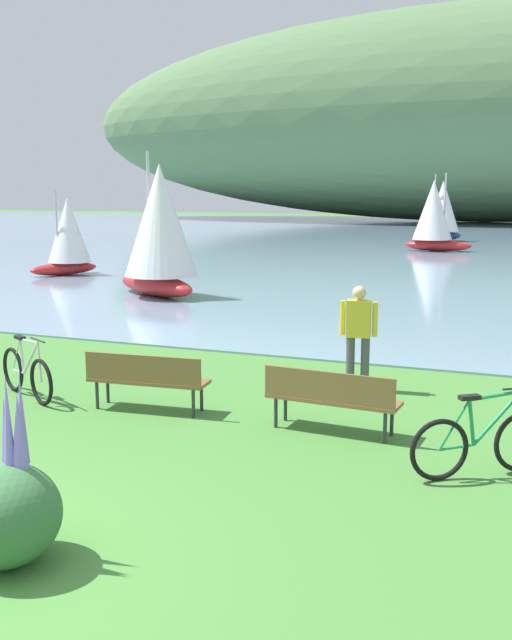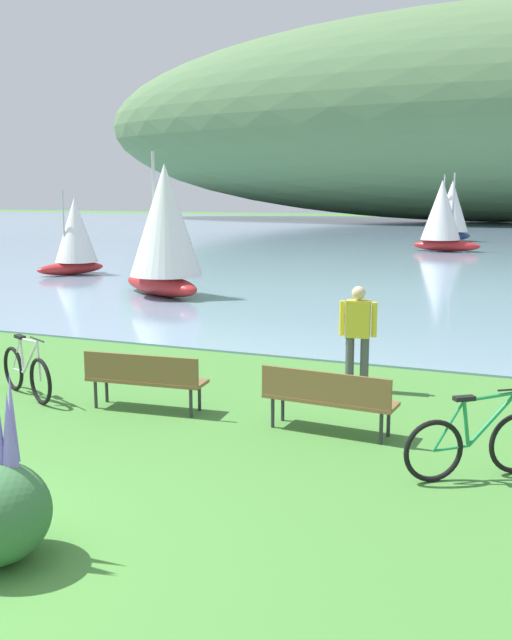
% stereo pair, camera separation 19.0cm
% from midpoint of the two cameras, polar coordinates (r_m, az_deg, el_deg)
% --- Properties ---
extents(bay_water, '(180.00, 80.00, 0.04)m').
position_cam_midpoint_polar(bay_water, '(53.30, 16.21, 6.24)').
color(bay_water, '#7A99B2').
rests_on(bay_water, ground).
extents(distant_hillside, '(91.84, 28.00, 22.02)m').
position_cam_midpoint_polar(distant_hillside, '(81.46, 17.80, 15.12)').
color(distant_hillside, '#567A4C').
rests_on(distant_hillside, bay_water).
extents(park_bench_near_camera, '(1.83, 0.60, 0.88)m').
position_cam_midpoint_polar(park_bench_near_camera, '(9.73, 5.38, -5.93)').
color(park_bench_near_camera, brown).
rests_on(park_bench_near_camera, ground).
extents(park_bench_further_along, '(1.84, 0.64, 0.88)m').
position_cam_midpoint_polar(park_bench_further_along, '(10.77, -9.12, -4.44)').
color(park_bench_further_along, brown).
rests_on(park_bench_further_along, ground).
extents(bicycle_leaning_near_bench, '(1.60, 0.87, 1.01)m').
position_cam_midpoint_polar(bicycle_leaning_near_bench, '(11.93, -18.02, -4.00)').
color(bicycle_leaning_near_bench, black).
rests_on(bicycle_leaning_near_bench, ground).
extents(bicycle_beside_path, '(1.46, 1.10, 1.01)m').
position_cam_midpoint_polar(bicycle_beside_path, '(8.66, 16.71, -9.20)').
color(bicycle_beside_path, black).
rests_on(bicycle_beside_path, ground).
extents(person_at_shoreline, '(0.61, 0.26, 1.71)m').
position_cam_midpoint_polar(person_at_shoreline, '(11.80, 7.59, -0.85)').
color(person_at_shoreline, '#4C4C51').
rests_on(person_at_shoreline, ground).
extents(echium_bush_closest_to_camera, '(0.97, 0.97, 1.68)m').
position_cam_midpoint_polar(echium_bush_closest_to_camera, '(6.84, -19.87, -13.93)').
color(echium_bush_closest_to_camera, '#386B3D').
rests_on(echium_bush_closest_to_camera, ground).
extents(sailboat_nearest_to_shore, '(3.46, 3.30, 4.24)m').
position_cam_midpoint_polar(sailboat_nearest_to_shore, '(48.71, 14.30, 8.38)').
color(sailboat_nearest_to_shore, navy).
rests_on(sailboat_nearest_to_shore, bay_water).
extents(sailboat_mid_bay, '(3.75, 3.03, 4.36)m').
position_cam_midpoint_polar(sailboat_mid_bay, '(22.13, -7.83, 7.10)').
color(sailboat_mid_bay, '#B22323').
rests_on(sailboat_mid_bay, bay_water).
extents(sailboat_toward_hillside, '(3.56, 2.17, 4.14)m').
position_cam_midpoint_polar(sailboat_toward_hillside, '(40.36, 13.67, 8.06)').
color(sailboat_toward_hillside, '#B22323').
rests_on(sailboat_toward_hillside, bay_water).
extents(sailboat_far_off, '(2.19, 2.80, 3.22)m').
position_cam_midpoint_polar(sailboat_far_off, '(28.90, -14.76, 6.47)').
color(sailboat_far_off, '#B22323').
rests_on(sailboat_far_off, bay_water).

